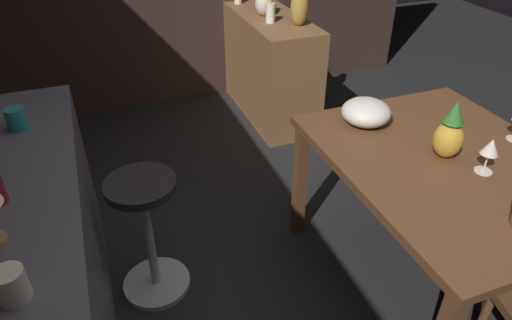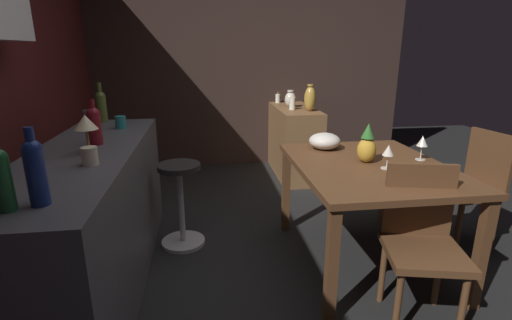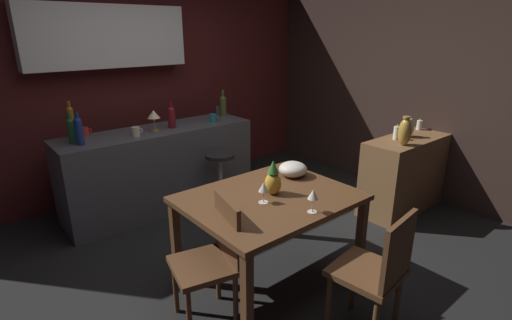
{
  "view_description": "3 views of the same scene",
  "coord_description": "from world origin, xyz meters",
  "px_view_note": "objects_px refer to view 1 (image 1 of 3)",
  "views": [
    {
      "loc": [
        -1.3,
        1.0,
        1.84
      ],
      "look_at": [
        0.28,
        0.4,
        0.73
      ],
      "focal_mm": 32.3,
      "sensor_mm": 36.0,
      "label": 1
    },
    {
      "loc": [
        -2.3,
        0.7,
        1.48
      ],
      "look_at": [
        0.17,
        0.35,
        0.73
      ],
      "focal_mm": 26.14,
      "sensor_mm": 36.0,
      "label": 2
    },
    {
      "loc": [
        -1.79,
        -2.33,
        1.92
      ],
      "look_at": [
        0.29,
        0.17,
        0.8
      ],
      "focal_mm": 26.71,
      "sensor_mm": 36.0,
      "label": 3
    }
  ],
  "objects_px": {
    "dining_table": "(448,176)",
    "vase_brass": "(300,6)",
    "pillar_candle_short": "(270,13)",
    "sideboard_cabinet": "(270,67)",
    "vase_ceramic_ivory": "(264,3)",
    "pineapple_centerpiece": "(449,133)",
    "fruit_bowl": "(366,112)",
    "cup_cream": "(11,285)",
    "wine_glass_left": "(491,148)",
    "bar_stool": "(149,234)",
    "cup_teal": "(16,119)"
  },
  "relations": [
    {
      "from": "dining_table",
      "to": "vase_brass",
      "type": "xyz_separation_m",
      "value": [
        1.73,
        -0.07,
        0.3
      ]
    },
    {
      "from": "pillar_candle_short",
      "to": "vase_brass",
      "type": "xyz_separation_m",
      "value": [
        -0.14,
        -0.16,
        0.07
      ]
    },
    {
      "from": "sideboard_cabinet",
      "to": "vase_ceramic_ivory",
      "type": "bearing_deg",
      "value": 58.2
    },
    {
      "from": "pineapple_centerpiece",
      "to": "vase_brass",
      "type": "height_order",
      "value": "vase_brass"
    },
    {
      "from": "dining_table",
      "to": "vase_brass",
      "type": "height_order",
      "value": "vase_brass"
    },
    {
      "from": "dining_table",
      "to": "vase_ceramic_ivory",
      "type": "relative_size",
      "value": 6.23
    },
    {
      "from": "vase_brass",
      "to": "pillar_candle_short",
      "type": "bearing_deg",
      "value": 49.69
    },
    {
      "from": "dining_table",
      "to": "sideboard_cabinet",
      "type": "bearing_deg",
      "value": 0.85
    },
    {
      "from": "sideboard_cabinet",
      "to": "pillar_candle_short",
      "type": "distance_m",
      "value": 0.51
    },
    {
      "from": "fruit_bowl",
      "to": "cup_cream",
      "type": "distance_m",
      "value": 1.68
    },
    {
      "from": "sideboard_cabinet",
      "to": "pineapple_centerpiece",
      "type": "distance_m",
      "value": 2.02
    },
    {
      "from": "dining_table",
      "to": "pineapple_centerpiece",
      "type": "bearing_deg",
      "value": 15.17
    },
    {
      "from": "pineapple_centerpiece",
      "to": "fruit_bowl",
      "type": "height_order",
      "value": "pineapple_centerpiece"
    },
    {
      "from": "wine_glass_left",
      "to": "pineapple_centerpiece",
      "type": "distance_m",
      "value": 0.18
    },
    {
      "from": "bar_stool",
      "to": "vase_brass",
      "type": "height_order",
      "value": "vase_brass"
    },
    {
      "from": "dining_table",
      "to": "cup_cream",
      "type": "xyz_separation_m",
      "value": [
        -0.3,
        1.69,
        0.29
      ]
    },
    {
      "from": "fruit_bowl",
      "to": "wine_glass_left",
      "type": "bearing_deg",
      "value": -155.82
    },
    {
      "from": "pineapple_centerpiece",
      "to": "pillar_candle_short",
      "type": "bearing_deg",
      "value": 2.56
    },
    {
      "from": "wine_glass_left",
      "to": "vase_ceramic_ivory",
      "type": "xyz_separation_m",
      "value": [
        2.16,
        0.14,
        0.06
      ]
    },
    {
      "from": "wine_glass_left",
      "to": "fruit_bowl",
      "type": "bearing_deg",
      "value": 24.18
    },
    {
      "from": "bar_stool",
      "to": "sideboard_cabinet",
      "type": "bearing_deg",
      "value": -38.57
    },
    {
      "from": "bar_stool",
      "to": "cup_cream",
      "type": "height_order",
      "value": "cup_cream"
    },
    {
      "from": "bar_stool",
      "to": "fruit_bowl",
      "type": "xyz_separation_m",
      "value": [
        -0.02,
        -1.11,
        0.45
      ]
    },
    {
      "from": "bar_stool",
      "to": "pillar_candle_short",
      "type": "height_order",
      "value": "pillar_candle_short"
    },
    {
      "from": "wine_glass_left",
      "to": "vase_ceramic_ivory",
      "type": "height_order",
      "value": "vase_ceramic_ivory"
    },
    {
      "from": "pillar_candle_short",
      "to": "vase_ceramic_ivory",
      "type": "xyz_separation_m",
      "value": [
        0.18,
        -0.02,
        0.02
      ]
    },
    {
      "from": "bar_stool",
      "to": "vase_ceramic_ivory",
      "type": "bearing_deg",
      "value": -37.04
    },
    {
      "from": "fruit_bowl",
      "to": "pillar_candle_short",
      "type": "xyz_separation_m",
      "value": [
        1.45,
        -0.09,
        0.09
      ]
    },
    {
      "from": "cup_teal",
      "to": "pillar_candle_short",
      "type": "xyz_separation_m",
      "value": [
        1.23,
        -1.63,
        -0.06
      ]
    },
    {
      "from": "dining_table",
      "to": "bar_stool",
      "type": "height_order",
      "value": "dining_table"
    },
    {
      "from": "pineapple_centerpiece",
      "to": "vase_brass",
      "type": "relative_size",
      "value": 0.91
    },
    {
      "from": "fruit_bowl",
      "to": "cup_teal",
      "type": "bearing_deg",
      "value": 81.77
    },
    {
      "from": "cup_teal",
      "to": "sideboard_cabinet",
      "type": "bearing_deg",
      "value": -50.86
    },
    {
      "from": "dining_table",
      "to": "cup_teal",
      "type": "xyz_separation_m",
      "value": [
        0.65,
        1.72,
        0.29
      ]
    },
    {
      "from": "sideboard_cabinet",
      "to": "pineapple_centerpiece",
      "type": "xyz_separation_m",
      "value": [
        -1.97,
        -0.02,
        0.44
      ]
    },
    {
      "from": "fruit_bowl",
      "to": "pillar_candle_short",
      "type": "distance_m",
      "value": 1.45
    },
    {
      "from": "cup_cream",
      "to": "vase_ceramic_ivory",
      "type": "bearing_deg",
      "value": -34.38
    },
    {
      "from": "pineapple_centerpiece",
      "to": "vase_ceramic_ivory",
      "type": "height_order",
      "value": "vase_ceramic_ivory"
    },
    {
      "from": "cup_cream",
      "to": "pillar_candle_short",
      "type": "height_order",
      "value": "cup_cream"
    },
    {
      "from": "pillar_candle_short",
      "to": "vase_ceramic_ivory",
      "type": "bearing_deg",
      "value": -5.85
    },
    {
      "from": "sideboard_cabinet",
      "to": "cup_cream",
      "type": "distance_m",
      "value": 2.9
    },
    {
      "from": "wine_glass_left",
      "to": "cup_teal",
      "type": "xyz_separation_m",
      "value": [
        0.76,
        1.78,
        0.09
      ]
    },
    {
      "from": "sideboard_cabinet",
      "to": "vase_ceramic_ivory",
      "type": "height_order",
      "value": "vase_ceramic_ivory"
    },
    {
      "from": "cup_teal",
      "to": "vase_ceramic_ivory",
      "type": "xyz_separation_m",
      "value": [
        1.4,
        -1.64,
        -0.03
      ]
    },
    {
      "from": "cup_cream",
      "to": "vase_ceramic_ivory",
      "type": "relative_size",
      "value": 0.58
    },
    {
      "from": "cup_teal",
      "to": "vase_brass",
      "type": "bearing_deg",
      "value": -58.73
    },
    {
      "from": "bar_stool",
      "to": "wine_glass_left",
      "type": "relative_size",
      "value": 4.2
    },
    {
      "from": "fruit_bowl",
      "to": "cup_teal",
      "type": "distance_m",
      "value": 1.56
    },
    {
      "from": "cup_teal",
      "to": "pillar_candle_short",
      "type": "bearing_deg",
      "value": -52.96
    },
    {
      "from": "pineapple_centerpiece",
      "to": "cup_cream",
      "type": "xyz_separation_m",
      "value": [
        -0.35,
        1.67,
        0.09
      ]
    }
  ]
}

